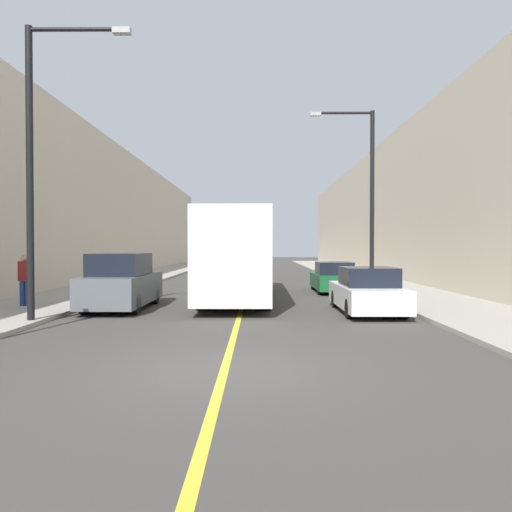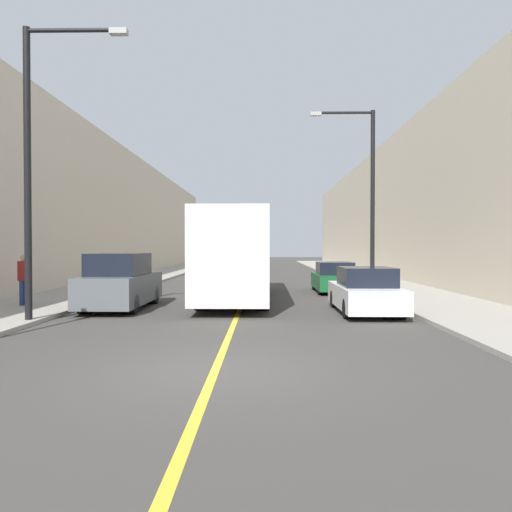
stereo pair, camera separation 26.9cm
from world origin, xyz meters
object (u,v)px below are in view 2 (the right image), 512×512
bus (238,255)px  street_lamp_left (36,153)px  street_lamp_right (367,189)px  pedestrian (24,279)px  car_right_mid (334,279)px  parked_suv_left (121,283)px  car_right_near (365,292)px

bus → street_lamp_left: street_lamp_left is taller
street_lamp_right → pedestrian: bearing=-157.2°
street_lamp_right → bus: bearing=-158.9°
street_lamp_left → street_lamp_right: (11.21, 9.04, 0.03)m
car_right_mid → bus: bearing=-142.9°
street_lamp_left → pedestrian: bearing=120.8°
parked_suv_left → car_right_near: 8.54m
street_lamp_left → pedestrian: size_ratio=4.54×
bus → street_lamp_left: (-5.35, -6.77, 2.98)m
bus → pedestrian: bus is taller
bus → parked_suv_left: bearing=-141.2°
street_lamp_left → pedestrian: street_lamp_left is taller
street_lamp_left → street_lamp_right: 14.39m
parked_suv_left → street_lamp_left: bearing=-110.9°
bus → street_lamp_right: 6.97m
car_right_mid → pedestrian: size_ratio=2.39×
parked_suv_left → car_right_near: size_ratio=1.06×
car_right_mid → street_lamp_left: bearing=-134.1°
bus → car_right_near: (4.49, -4.22, -1.19)m
bus → car_right_mid: bearing=37.1°
car_right_mid → pedestrian: pedestrian is taller
parked_suv_left → street_lamp_left: (-1.36, -3.56, 3.95)m
car_right_mid → street_lamp_left: 14.79m
street_lamp_left → street_lamp_right: size_ratio=0.99×
parked_suv_left → pedestrian: size_ratio=2.70×
car_right_near → street_lamp_right: street_lamp_right is taller
bus → street_lamp_right: size_ratio=1.39×
car_right_near → car_right_mid: 7.64m
bus → car_right_near: size_ratio=2.50×
car_right_near → pedestrian: bearing=175.7°
bus → street_lamp_left: size_ratio=1.40×
street_lamp_right → pedestrian: street_lamp_right is taller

